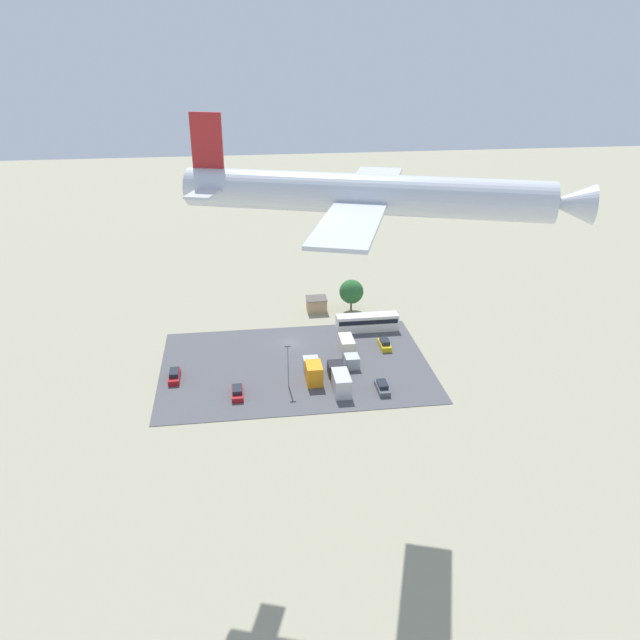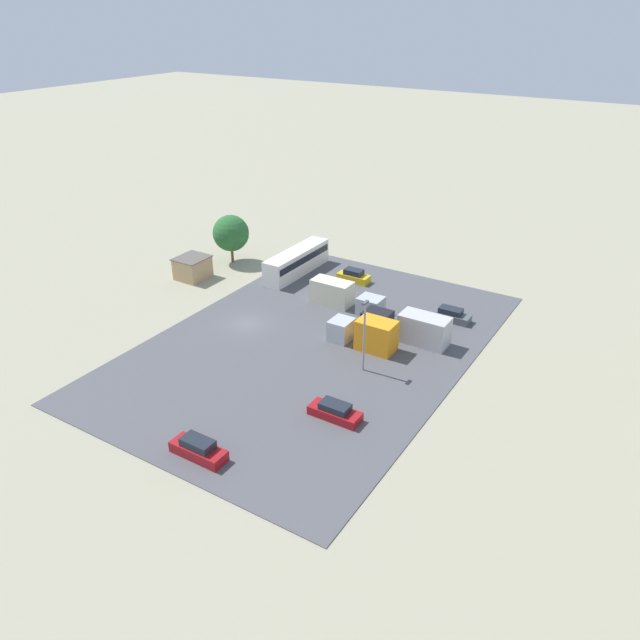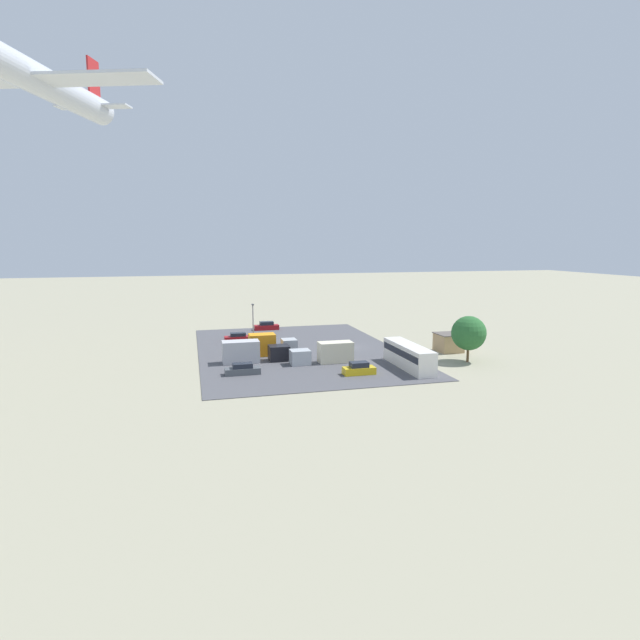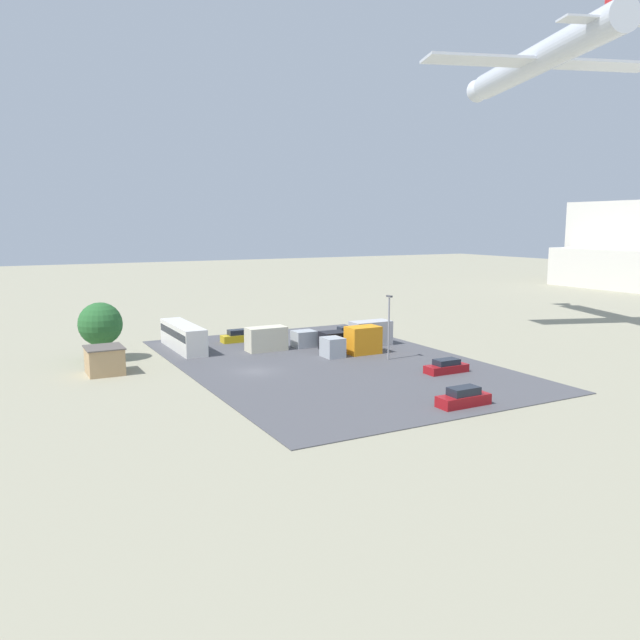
{
  "view_description": "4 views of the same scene",
  "coord_description": "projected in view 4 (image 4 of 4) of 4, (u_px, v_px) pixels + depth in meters",
  "views": [
    {
      "loc": [
        8.46,
        101.23,
        50.82
      ],
      "look_at": [
        -1.88,
        25.76,
        16.14
      ],
      "focal_mm": 35.0,
      "sensor_mm": 36.0,
      "label": 1
    },
    {
      "loc": [
        47.64,
        39.18,
        31.93
      ],
      "look_at": [
        2.41,
        10.96,
        4.55
      ],
      "focal_mm": 35.0,
      "sensor_mm": 36.0,
      "label": 2
    },
    {
      "loc": [
        -75.4,
        24.73,
        16.61
      ],
      "look_at": [
        -1.62,
        5.5,
        4.97
      ],
      "focal_mm": 28.0,
      "sensor_mm": 36.0,
      "label": 3
    },
    {
      "loc": [
        58.99,
        -23.98,
        15.16
      ],
      "look_at": [
        1.97,
        6.56,
        5.27
      ],
      "focal_mm": 35.0,
      "sensor_mm": 36.0,
      "label": 4
    }
  ],
  "objects": [
    {
      "name": "parked_truck_1",
      "position": [
        277.0,
        339.0,
        75.97
      ],
      "size": [
        2.35,
        8.87,
        2.9
      ],
      "color": "#ADB2B7",
      "rests_on": "ground"
    },
    {
      "name": "parked_truck_0",
      "position": [
        360.0,
        335.0,
        77.92
      ],
      "size": [
        2.53,
        9.43,
        3.1
      ],
      "rotation": [
        0.0,
        0.0,
        3.14
      ],
      "color": "black",
      "rests_on": "ground"
    },
    {
      "name": "parking_lot_surface",
      "position": [
        328.0,
        363.0,
        68.92
      ],
      "size": [
        45.07,
        30.64,
        0.08
      ],
      "color": "#4C4C51",
      "rests_on": "ground"
    },
    {
      "name": "parked_car_0",
      "position": [
        347.0,
        333.0,
        84.59
      ],
      "size": [
        1.7,
        4.5,
        1.44
      ],
      "rotation": [
        0.0,
        0.0,
        3.14
      ],
      "color": "#4C5156",
      "rests_on": "ground"
    },
    {
      "name": "shed_building",
      "position": [
        105.0,
        360.0,
        63.91
      ],
      "size": [
        4.1,
        3.73,
        2.82
      ],
      "color": "tan",
      "rests_on": "ground"
    },
    {
      "name": "parked_car_3",
      "position": [
        237.0,
        337.0,
        81.1
      ],
      "size": [
        1.72,
        4.13,
        1.6
      ],
      "color": "gold",
      "rests_on": "ground"
    },
    {
      "name": "parked_truck_2",
      "position": [
        355.0,
        342.0,
        73.06
      ],
      "size": [
        2.52,
        7.14,
        3.24
      ],
      "rotation": [
        0.0,
        0.0,
        3.14
      ],
      "color": "#ADB2B7",
      "rests_on": "ground"
    },
    {
      "name": "parked_car_1",
      "position": [
        463.0,
        398.0,
        52.42
      ],
      "size": [
        1.72,
        4.75,
        1.61
      ],
      "rotation": [
        0.0,
        0.0,
        3.14
      ],
      "color": "maroon",
      "rests_on": "ground"
    },
    {
      "name": "parked_car_2",
      "position": [
        446.0,
        367.0,
        64.18
      ],
      "size": [
        1.77,
        4.62,
        1.42
      ],
      "rotation": [
        0.0,
        0.0,
        3.14
      ],
      "color": "maroon",
      "rests_on": "ground"
    },
    {
      "name": "horizon_terminal_block",
      "position": [
        633.0,
        269.0,
        150.02
      ],
      "size": [
        33.82,
        19.92,
        9.43
      ],
      "color": "silver",
      "rests_on": "ground"
    },
    {
      "name": "ground_plane",
      "position": [
        256.0,
        372.0,
        64.89
      ],
      "size": [
        400.0,
        400.0,
        0.0
      ],
      "primitive_type": "plane",
      "color": "gray"
    },
    {
      "name": "airplane",
      "position": [
        536.0,
        61.0,
        83.9
      ],
      "size": [
        37.7,
        31.68,
        9.14
      ],
      "rotation": [
        0.0,
        0.0,
        1.24
      ],
      "color": "silver"
    },
    {
      "name": "light_pole_lot_centre",
      "position": [
        389.0,
        324.0,
        69.94
      ],
      "size": [
        0.9,
        0.28,
        7.3
      ],
      "color": "gray",
      "rests_on": "ground"
    },
    {
      "name": "tree_near_shed",
      "position": [
        100.0,
        324.0,
        69.97
      ],
      "size": [
        4.88,
        4.88,
        6.58
      ],
      "color": "brown",
      "rests_on": "ground"
    },
    {
      "name": "bus",
      "position": [
        183.0,
        336.0,
        75.97
      ],
      "size": [
        11.67,
        2.61,
        3.16
      ],
      "rotation": [
        0.0,
        0.0,
        1.57
      ],
      "color": "silver",
      "rests_on": "ground"
    }
  ]
}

